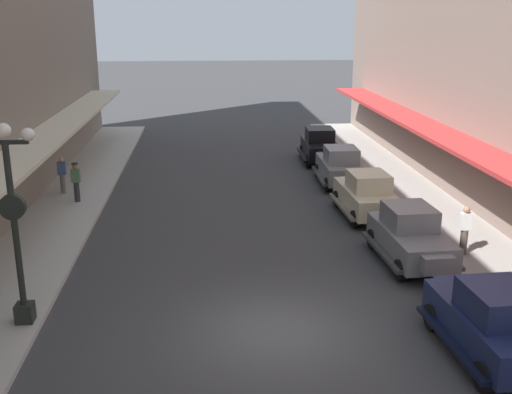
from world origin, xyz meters
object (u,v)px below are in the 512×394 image
pedestrian_0 (62,175)px  lamp_post_with_clock (14,217)px  parked_car_0 (320,145)px  parked_car_1 (366,193)px  parked_car_4 (492,320)px  pedestrian_1 (76,182)px  parked_car_3 (411,235)px  pedestrian_2 (465,230)px  parked_car_2 (340,165)px

pedestrian_0 → lamp_post_with_clock: bearing=-82.3°
parked_car_0 → parked_car_1: 9.62m
parked_car_4 → pedestrian_0: 19.41m
pedestrian_1 → parked_car_0: bearing=31.2°
lamp_post_with_clock → parked_car_3: bearing=16.9°
parked_car_0 → pedestrian_2: bearing=-81.4°
parked_car_0 → pedestrian_1: (-11.75, -7.10, 0.07)m
lamp_post_with_clock → pedestrian_2: 13.78m
parked_car_1 → pedestrian_0: parked_car_1 is taller
parked_car_2 → parked_car_3: 9.67m
parked_car_2 → pedestrian_1: size_ratio=2.57×
parked_car_3 → pedestrian_0: (-12.90, 8.72, 0.05)m
parked_car_0 → pedestrian_2: (2.15, -14.25, 0.05)m
pedestrian_2 → pedestrian_0: bearing=150.0°
pedestrian_2 → pedestrian_1: bearing=152.8°
parked_car_2 → lamp_post_with_clock: (-11.06, -13.09, 2.04)m
parked_car_1 → lamp_post_with_clock: size_ratio=0.83×
parked_car_3 → pedestrian_1: parked_car_3 is taller
parked_car_3 → lamp_post_with_clock: (-11.26, -3.43, 2.04)m
parked_car_2 → pedestrian_1: parked_car_2 is taller
pedestrian_2 → lamp_post_with_clock: bearing=-164.7°
parked_car_1 → lamp_post_with_clock: bearing=-143.3°
parked_car_2 → pedestrian_2: parked_car_2 is taller
parked_car_3 → pedestrian_0: parked_car_3 is taller
pedestrian_0 → parked_car_4: bearing=-48.3°
parked_car_3 → pedestrian_2: bearing=5.4°
pedestrian_0 → pedestrian_1: 1.64m
lamp_post_with_clock → pedestrian_2: size_ratio=3.15×
pedestrian_2 → parked_car_3: bearing=-174.6°
parked_car_1 → lamp_post_with_clock: (-11.06, -8.23, 2.04)m
parked_car_4 → pedestrian_0: size_ratio=2.63×
parked_car_3 → parked_car_4: bearing=-89.9°
parked_car_1 → pedestrian_2: (2.08, -4.63, 0.05)m
parked_car_3 → pedestrian_1: size_ratio=2.58×
pedestrian_2 → parked_car_0: bearing=98.6°
parked_car_1 → parked_car_2: bearing=90.1°
parked_car_3 → lamp_post_with_clock: bearing=-163.1°
parked_car_2 → pedestrian_1: bearing=-168.8°
pedestrian_1 → pedestrian_2: (13.90, -7.15, -0.02)m
parked_car_2 → pedestrian_1: 12.04m
parked_car_0 → parked_car_2: bearing=-89.2°
lamp_post_with_clock → pedestrian_1: (-0.76, 10.75, -1.97)m
parked_car_4 → lamp_post_with_clock: (-11.27, 2.35, 2.04)m
lamp_post_with_clock → parked_car_0: bearing=58.4°
parked_car_0 → parked_car_3: same height
parked_car_4 → parked_car_2: bearing=90.8°
pedestrian_0 → parked_car_3: bearing=-34.1°
pedestrian_0 → pedestrian_2: (14.78, -8.54, 0.00)m
parked_car_0 → pedestrian_0: 13.85m
parked_car_2 → parked_car_4: (0.21, -15.45, 0.00)m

